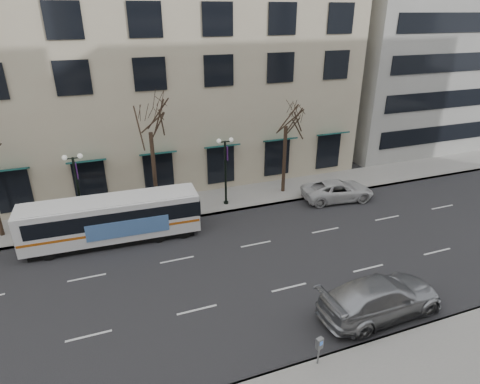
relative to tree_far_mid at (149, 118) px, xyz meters
name	(u,v)px	position (x,y,z in m)	size (l,w,h in m)	color
ground	(186,282)	(0.00, -8.80, -6.91)	(160.00, 160.00, 0.00)	black
sidewalk_far	(223,200)	(5.00, 0.20, -6.83)	(80.00, 4.00, 0.15)	gray
building_hotel	(98,28)	(-2.00, 12.20, 5.09)	(40.00, 20.00, 24.00)	#B5A78A
tree_far_mid	(149,118)	(0.00, 0.00, 0.00)	(3.60, 3.60, 8.55)	black
tree_far_right	(287,113)	(10.00, 0.00, -0.48)	(3.60, 3.60, 8.06)	black
lamp_post_left	(78,188)	(-4.99, -0.60, -3.96)	(1.22, 0.45, 5.21)	black
lamp_post_right	(226,168)	(5.01, -0.60, -3.96)	(1.22, 0.45, 5.21)	black
city_bus	(113,218)	(-3.16, -3.01, -5.32)	(10.78, 2.72, 2.90)	white
silver_car	(381,297)	(8.19, -14.33, -5.99)	(2.56, 6.30, 1.83)	#999BA0
white_pickup	(338,190)	(13.37, -2.60, -6.14)	(2.53, 5.48, 1.52)	silver
pay_station	(319,345)	(3.78, -16.10, -5.80)	(0.32, 0.24, 1.32)	slate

